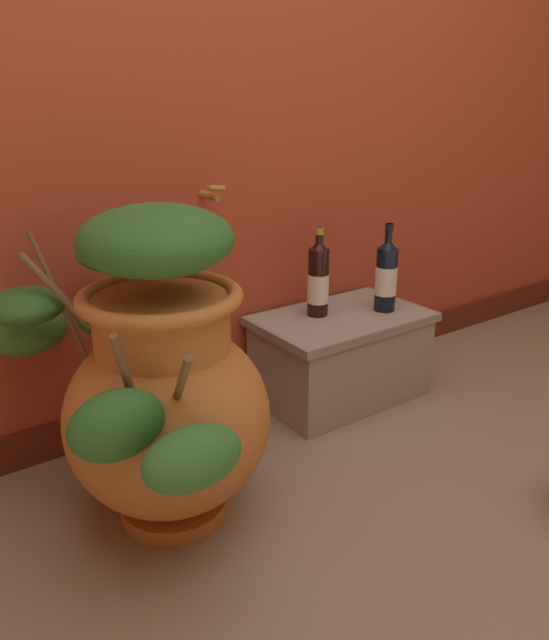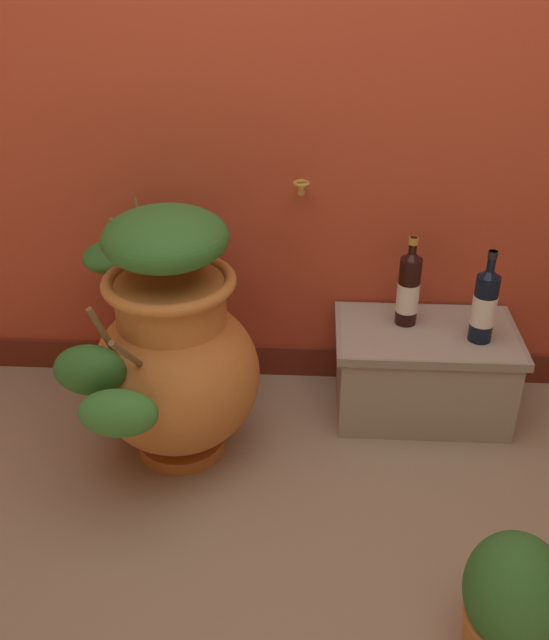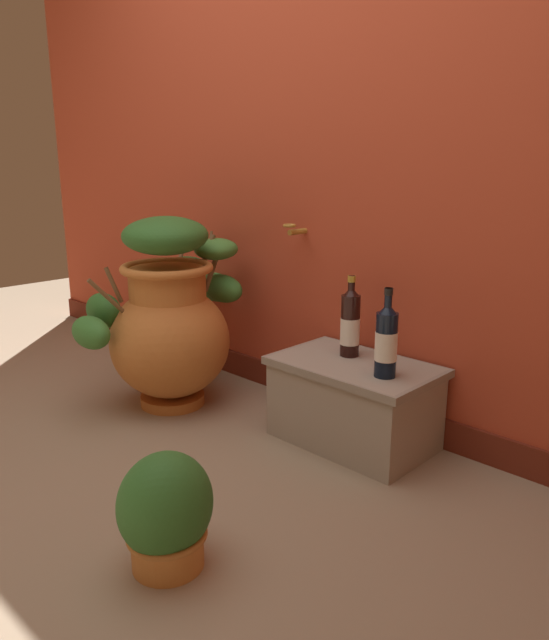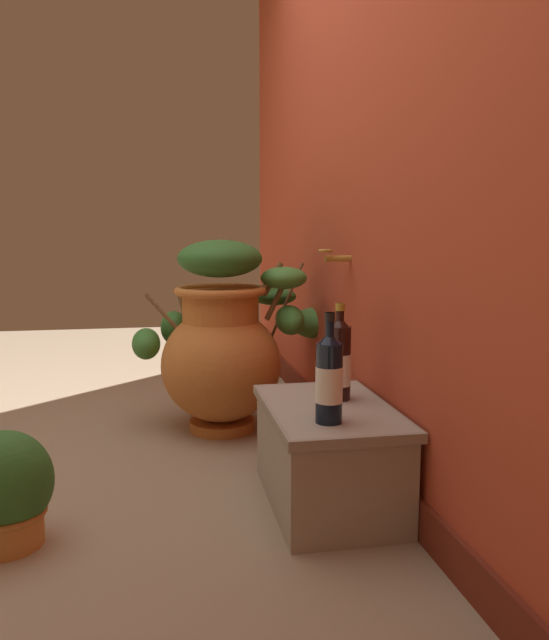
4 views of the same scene
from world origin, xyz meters
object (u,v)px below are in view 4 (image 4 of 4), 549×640
(terracotta_urn, at_px, (226,342))
(wine_bottle_middle, at_px, (339,359))
(wine_bottle_left, at_px, (329,377))
(potted_shrub, at_px, (5,491))

(terracotta_urn, height_order, wine_bottle_middle, terracotta_urn)
(wine_bottle_left, bearing_deg, potted_shrub, -94.33)
(wine_bottle_middle, bearing_deg, potted_shrub, -80.67)
(terracotta_urn, bearing_deg, potted_shrub, -37.62)
(wine_bottle_left, xyz_separation_m, potted_shrub, (-0.07, -0.90, -0.30))
(wine_bottle_middle, bearing_deg, terracotta_urn, -159.09)
(wine_bottle_left, relative_size, potted_shrub, 0.97)
(wine_bottle_middle, bearing_deg, wine_bottle_left, -23.15)
(terracotta_urn, distance_m, wine_bottle_left, 1.01)
(potted_shrub, bearing_deg, wine_bottle_left, 85.67)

